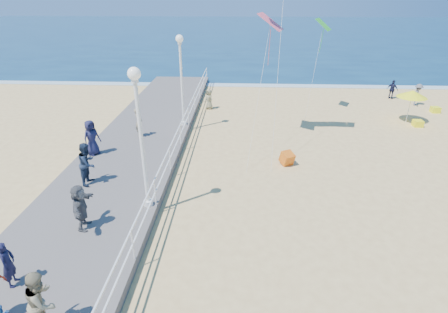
{
  "coord_description": "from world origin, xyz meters",
  "views": [
    {
      "loc": [
        -1.84,
        -11.3,
        7.99
      ],
      "look_at": [
        -2.5,
        2.0,
        1.6
      ],
      "focal_mm": 28.0,
      "sensor_mm": 36.0,
      "label": 1
    }
  ],
  "objects_px": {
    "spectator_4": "(92,138)",
    "beach_chair_left": "(418,123)",
    "lamp_post_far": "(181,72)",
    "spectator_5": "(81,207)",
    "beach_walker_a": "(417,95)",
    "box_kite": "(287,159)",
    "beach_umbrella": "(412,94)",
    "beach_walker_c": "(209,99)",
    "lamp_post_mid": "(140,126)",
    "spectator_1": "(42,302)",
    "spectator_0": "(8,264)",
    "spectator_7": "(88,163)",
    "beach_chair_right": "(435,110)",
    "spectator_6": "(139,122)",
    "beach_walker_b": "(392,90)"
  },
  "relations": [
    {
      "from": "spectator_5",
      "to": "beach_chair_left",
      "type": "xyz_separation_m",
      "value": [
        16.83,
        11.97,
        -1.04
      ]
    },
    {
      "from": "beach_chair_left",
      "to": "beach_chair_right",
      "type": "relative_size",
      "value": 1.0
    },
    {
      "from": "lamp_post_mid",
      "to": "beach_umbrella",
      "type": "xyz_separation_m",
      "value": [
        14.55,
        11.27,
        -1.75
      ]
    },
    {
      "from": "box_kite",
      "to": "beach_walker_c",
      "type": "bearing_deg",
      "value": 89.49
    },
    {
      "from": "beach_umbrella",
      "to": "beach_walker_c",
      "type": "bearing_deg",
      "value": 170.85
    },
    {
      "from": "spectator_7",
      "to": "beach_walker_a",
      "type": "bearing_deg",
      "value": -53.71
    },
    {
      "from": "spectator_0",
      "to": "beach_chair_right",
      "type": "bearing_deg",
      "value": -59.57
    },
    {
      "from": "spectator_1",
      "to": "box_kite",
      "type": "height_order",
      "value": "spectator_1"
    },
    {
      "from": "lamp_post_far",
      "to": "spectator_7",
      "type": "relative_size",
      "value": 2.87
    },
    {
      "from": "box_kite",
      "to": "lamp_post_mid",
      "type": "bearing_deg",
      "value": -170.79
    },
    {
      "from": "spectator_5",
      "to": "beach_umbrella",
      "type": "height_order",
      "value": "beach_umbrella"
    },
    {
      "from": "beach_walker_a",
      "to": "spectator_0",
      "type": "bearing_deg",
      "value": 160.9
    },
    {
      "from": "lamp_post_mid",
      "to": "beach_walker_c",
      "type": "bearing_deg",
      "value": 84.99
    },
    {
      "from": "beach_chair_left",
      "to": "spectator_6",
      "type": "bearing_deg",
      "value": -168.53
    },
    {
      "from": "spectator_5",
      "to": "beach_chair_left",
      "type": "distance_m",
      "value": 20.68
    },
    {
      "from": "spectator_7",
      "to": "beach_chair_right",
      "type": "relative_size",
      "value": 3.38
    },
    {
      "from": "spectator_4",
      "to": "beach_walker_b",
      "type": "bearing_deg",
      "value": -24.58
    },
    {
      "from": "beach_walker_a",
      "to": "beach_chair_right",
      "type": "relative_size",
      "value": 2.98
    },
    {
      "from": "lamp_post_far",
      "to": "beach_umbrella",
      "type": "height_order",
      "value": "lamp_post_far"
    },
    {
      "from": "spectator_6",
      "to": "spectator_4",
      "type": "bearing_deg",
      "value": 132.11
    },
    {
      "from": "spectator_6",
      "to": "beach_chair_left",
      "type": "relative_size",
      "value": 2.99
    },
    {
      "from": "spectator_7",
      "to": "beach_chair_left",
      "type": "relative_size",
      "value": 3.38
    },
    {
      "from": "spectator_1",
      "to": "beach_umbrella",
      "type": "distance_m",
      "value": 22.98
    },
    {
      "from": "spectator_4",
      "to": "beach_chair_left",
      "type": "bearing_deg",
      "value": -39.29
    },
    {
      "from": "lamp_post_far",
      "to": "beach_chair_right",
      "type": "distance_m",
      "value": 18.34
    },
    {
      "from": "beach_walker_a",
      "to": "beach_walker_c",
      "type": "height_order",
      "value": "beach_walker_a"
    },
    {
      "from": "spectator_0",
      "to": "spectator_4",
      "type": "bearing_deg",
      "value": -3.46
    },
    {
      "from": "lamp_post_far",
      "to": "beach_walker_c",
      "type": "distance_m",
      "value": 5.44
    },
    {
      "from": "spectator_1",
      "to": "spectator_4",
      "type": "distance_m",
      "value": 10.39
    },
    {
      "from": "spectator_5",
      "to": "beach_walker_c",
      "type": "distance_m",
      "value": 15.26
    },
    {
      "from": "spectator_5",
      "to": "beach_walker_a",
      "type": "bearing_deg",
      "value": -54.38
    },
    {
      "from": "spectator_6",
      "to": "beach_chair_right",
      "type": "distance_m",
      "value": 20.72
    },
    {
      "from": "beach_walker_c",
      "to": "box_kite",
      "type": "height_order",
      "value": "beach_walker_c"
    },
    {
      "from": "spectator_0",
      "to": "spectator_4",
      "type": "relative_size",
      "value": 0.8
    },
    {
      "from": "box_kite",
      "to": "spectator_5",
      "type": "bearing_deg",
      "value": -170.56
    },
    {
      "from": "beach_walker_b",
      "to": "beach_umbrella",
      "type": "distance_m",
      "value": 5.78
    },
    {
      "from": "lamp_post_far",
      "to": "spectator_5",
      "type": "relative_size",
      "value": 3.16
    },
    {
      "from": "spectator_7",
      "to": "beach_walker_b",
      "type": "bearing_deg",
      "value": -48.65
    },
    {
      "from": "lamp_post_mid",
      "to": "box_kite",
      "type": "distance_m",
      "value": 8.15
    },
    {
      "from": "spectator_1",
      "to": "beach_walker_a",
      "type": "relative_size",
      "value": 1.09
    },
    {
      "from": "beach_walker_c",
      "to": "beach_chair_right",
      "type": "distance_m",
      "value": 16.29
    },
    {
      "from": "lamp_post_mid",
      "to": "beach_walker_b",
      "type": "xyz_separation_m",
      "value": [
        15.61,
        16.83,
        -2.91
      ]
    },
    {
      "from": "beach_walker_a",
      "to": "box_kite",
      "type": "relative_size",
      "value": 2.73
    },
    {
      "from": "beach_chair_right",
      "to": "beach_umbrella",
      "type": "bearing_deg",
      "value": -143.57
    },
    {
      "from": "lamp_post_mid",
      "to": "spectator_4",
      "type": "relative_size",
      "value": 2.95
    },
    {
      "from": "beach_walker_b",
      "to": "beach_chair_left",
      "type": "bearing_deg",
      "value": 127.48
    },
    {
      "from": "spectator_1",
      "to": "box_kite",
      "type": "xyz_separation_m",
      "value": [
        7.0,
        10.07,
        -0.99
      ]
    },
    {
      "from": "beach_walker_a",
      "to": "lamp_post_mid",
      "type": "bearing_deg",
      "value": 158.35
    },
    {
      "from": "spectator_5",
      "to": "spectator_6",
      "type": "xyz_separation_m",
      "value": [
        -0.3,
        8.5,
        -0.02
      ]
    },
    {
      "from": "box_kite",
      "to": "beach_chair_left",
      "type": "relative_size",
      "value": 1.09
    }
  ]
}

